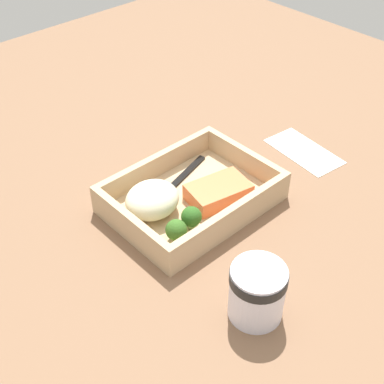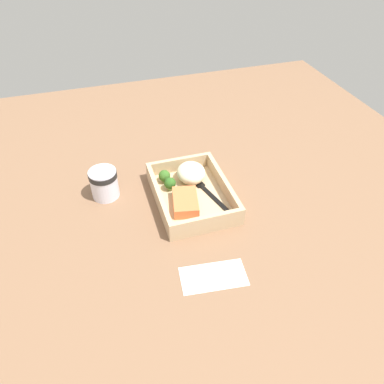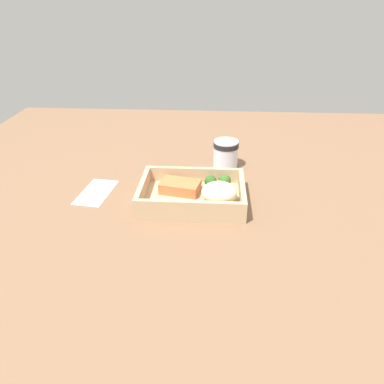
% 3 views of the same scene
% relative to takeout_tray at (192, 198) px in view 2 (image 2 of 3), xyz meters
% --- Properties ---
extents(ground_plane, '(1.60, 1.60, 0.02)m').
position_rel_takeout_tray_xyz_m(ground_plane, '(0.00, 0.00, -0.02)').
color(ground_plane, brown).
extents(takeout_tray, '(0.26, 0.19, 0.01)m').
position_rel_takeout_tray_xyz_m(takeout_tray, '(0.00, 0.00, 0.00)').
color(takeout_tray, tan).
rests_on(takeout_tray, ground_plane).
extents(tray_rim, '(0.26, 0.19, 0.04)m').
position_rel_takeout_tray_xyz_m(tray_rim, '(0.00, 0.00, 0.03)').
color(tray_rim, tan).
rests_on(tray_rim, takeout_tray).
extents(salmon_fillet, '(0.11, 0.08, 0.03)m').
position_rel_takeout_tray_xyz_m(salmon_fillet, '(-0.03, 0.03, 0.02)').
color(salmon_fillet, '#F1723F').
rests_on(salmon_fillet, takeout_tray).
extents(mashed_potatoes, '(0.09, 0.08, 0.05)m').
position_rel_takeout_tray_xyz_m(mashed_potatoes, '(0.07, -0.02, 0.03)').
color(mashed_potatoes, '#EFE7BE').
rests_on(mashed_potatoes, takeout_tray).
extents(broccoli_floret_1, '(0.03, 0.03, 0.04)m').
position_rel_takeout_tray_xyz_m(broccoli_floret_1, '(0.08, 0.05, 0.03)').
color(broccoli_floret_1, '#809A52').
rests_on(broccoli_floret_1, takeout_tray).
extents(broccoli_floret_2, '(0.03, 0.03, 0.04)m').
position_rel_takeout_tray_xyz_m(broccoli_floret_2, '(0.05, 0.05, 0.03)').
color(broccoli_floret_2, '#88AD62').
rests_on(broccoli_floret_2, takeout_tray).
extents(fork, '(0.16, 0.06, 0.00)m').
position_rel_takeout_tray_xyz_m(fork, '(-0.00, -0.05, 0.01)').
color(fork, black).
rests_on(fork, takeout_tray).
extents(paper_cup, '(0.07, 0.07, 0.08)m').
position_rel_takeout_tray_xyz_m(paper_cup, '(0.09, 0.22, 0.04)').
color(paper_cup, white).
rests_on(paper_cup, ground_plane).
extents(receipt_slip, '(0.09, 0.15, 0.00)m').
position_rel_takeout_tray_xyz_m(receipt_slip, '(-0.26, 0.03, -0.00)').
color(receipt_slip, white).
rests_on(receipt_slip, ground_plane).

